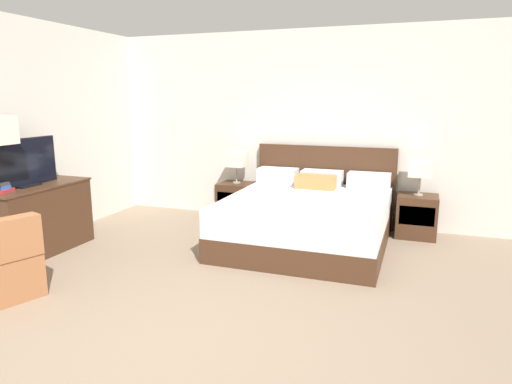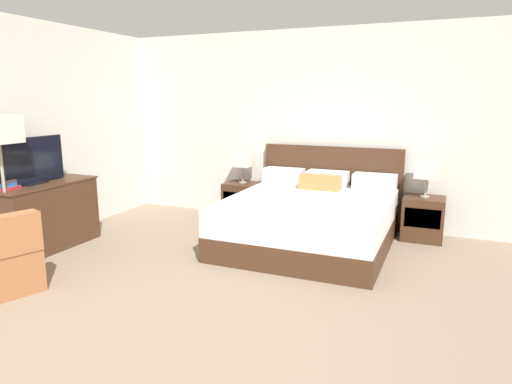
{
  "view_description": "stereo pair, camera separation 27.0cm",
  "coord_description": "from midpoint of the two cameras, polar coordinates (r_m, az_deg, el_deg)",
  "views": [
    {
      "loc": [
        1.53,
        -2.48,
        1.76
      ],
      "look_at": [
        -0.13,
        2.1,
        0.75
      ],
      "focal_mm": 32.0,
      "sensor_mm": 36.0,
      "label": 1
    },
    {
      "loc": [
        1.78,
        -2.38,
        1.76
      ],
      "look_at": [
        -0.13,
        2.1,
        0.75
      ],
      "focal_mm": 32.0,
      "sensor_mm": 36.0,
      "label": 2
    }
  ],
  "objects": [
    {
      "name": "bed",
      "position": [
        5.59,
        5.14,
        -3.23
      ],
      "size": [
        1.93,
        2.09,
        1.11
      ],
      "color": "#422819",
      "rests_on": "ground"
    },
    {
      "name": "nightstand_left",
      "position": [
        6.68,
        -3.6,
        -1.17
      ],
      "size": [
        0.49,
        0.44,
        0.54
      ],
      "color": "#422819",
      "rests_on": "ground"
    },
    {
      "name": "wall_left",
      "position": [
        6.11,
        -28.68,
        6.36
      ],
      "size": [
        0.06,
        5.62,
        2.68
      ],
      "primitive_type": "cube",
      "color": "beige",
      "rests_on": "ground"
    },
    {
      "name": "ground_plane",
      "position": [
        3.43,
        -13.0,
        -19.55
      ],
      "size": [
        11.47,
        11.47,
        0.0
      ],
      "primitive_type": "plane",
      "color": "#84705B"
    },
    {
      "name": "nightstand_right",
      "position": [
        6.15,
        18.27,
        -2.88
      ],
      "size": [
        0.49,
        0.44,
        0.54
      ],
      "color": "#422819",
      "rests_on": "ground"
    },
    {
      "name": "table_lamp_left",
      "position": [
        6.57,
        -3.66,
        4.08
      ],
      "size": [
        0.28,
        0.28,
        0.46
      ],
      "color": "gray",
      "rests_on": "nightstand_left"
    },
    {
      "name": "table_lamp_right",
      "position": [
        6.04,
        18.64,
        2.8
      ],
      "size": [
        0.28,
        0.28,
        0.46
      ],
      "color": "gray",
      "rests_on": "nightstand_right"
    },
    {
      "name": "tv",
      "position": [
        5.7,
        -28.21,
        3.17
      ],
      "size": [
        0.18,
        0.87,
        0.53
      ],
      "color": "black",
      "rests_on": "dresser"
    },
    {
      "name": "wall_back",
      "position": [
        6.51,
        5.22,
        7.98
      ],
      "size": [
        6.96,
        0.06,
        2.68
      ],
      "primitive_type": "cube",
      "color": "beige",
      "rests_on": "ground"
    },
    {
      "name": "dresser",
      "position": [
        5.88,
        -26.93,
        -2.88
      ],
      "size": [
        0.57,
        1.25,
        0.79
      ],
      "color": "#422819",
      "rests_on": "ground"
    }
  ]
}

